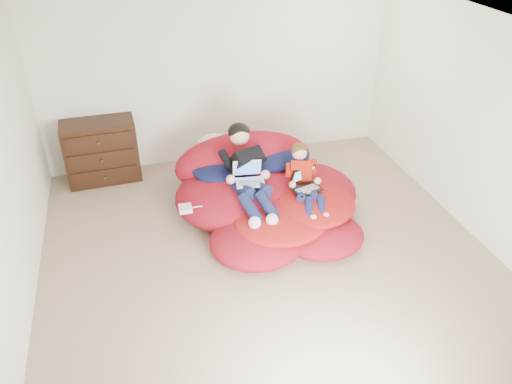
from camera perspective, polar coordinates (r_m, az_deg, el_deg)
name	(u,v)px	position (r m, az deg, el deg)	size (l,w,h in m)	color
room_shell	(267,238)	(5.63, 1.30, -5.33)	(5.10, 5.10, 2.77)	tan
dresser	(102,151)	(7.26, -17.24, 4.46)	(0.99, 0.57, 0.88)	black
beanbag_pile	(265,193)	(6.33, 1.04, -0.08)	(2.34, 2.33, 0.89)	#A81322
cream_pillow	(213,144)	(6.76, -4.88, 5.51)	(0.44, 0.28, 0.28)	beige
older_boy	(246,167)	(6.02, -1.11, 2.85)	(0.47, 1.30, 0.78)	black
younger_boy	(304,177)	(6.02, 5.55, 1.69)	(0.36, 0.91, 0.63)	red
laptop_white	(249,176)	(5.95, -0.83, 1.86)	(0.37, 0.35, 0.24)	silver
laptop_black	(305,183)	(6.02, 5.65, 1.08)	(0.38, 0.40, 0.23)	black
power_adapter	(185,209)	(5.81, -8.07, -1.89)	(0.15, 0.15, 0.06)	silver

